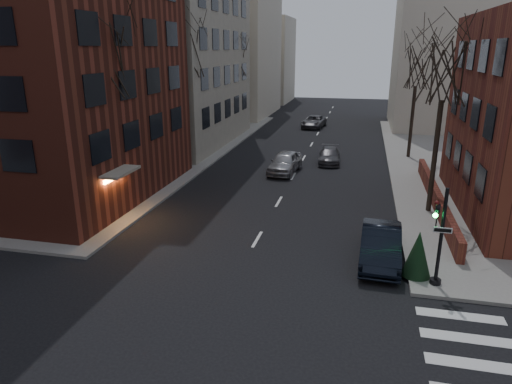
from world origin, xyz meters
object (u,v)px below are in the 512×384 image
at_px(tree_left_b, 187,51).
at_px(tree_right_a, 445,70).
at_px(car_lane_far, 314,122).
at_px(tree_left_a, 103,61).
at_px(streetlamp_far, 246,93).
at_px(evergreen_shrub, 418,254).
at_px(traffic_signal, 439,243).
at_px(tree_left_c, 236,59).
at_px(tree_right_b, 417,68).
at_px(parked_sedan, 381,245).
at_px(streetlamp_near, 177,120).
at_px(sandwich_board, 415,261).
at_px(car_lane_gray, 329,156).
at_px(car_lane_silver, 285,162).

distance_m(tree_left_b, tree_right_a, 19.35).
bearing_deg(car_lane_far, tree_left_a, -97.86).
relative_size(streetlamp_far, evergreen_shrub, 3.21).
bearing_deg(traffic_signal, tree_left_c, 118.36).
relative_size(tree_right_b, evergreen_shrub, 4.69).
bearing_deg(tree_left_a, evergreen_shrub, -15.42).
relative_size(tree_left_a, parked_sedan, 2.11).
xyz_separation_m(streetlamp_near, streetlamp_far, (0.00, 20.00, 0.00)).
xyz_separation_m(tree_left_a, tree_right_a, (17.60, 4.00, -0.44)).
distance_m(tree_left_c, streetlamp_near, 18.40).
height_order(car_lane_far, sandwich_board, car_lane_far).
distance_m(streetlamp_far, parked_sedan, 34.37).
height_order(parked_sedan, car_lane_gray, parked_sedan).
distance_m(tree_right_a, streetlamp_far, 29.65).
bearing_deg(streetlamp_near, evergreen_shrub, -38.75).
relative_size(tree_right_b, car_lane_gray, 2.18).
bearing_deg(car_lane_far, streetlamp_near, -100.90).
distance_m(traffic_signal, streetlamp_near, 20.86).
xyz_separation_m(tree_right_a, parked_sedan, (-2.91, -7.16, -7.23)).
xyz_separation_m(tree_left_c, evergreen_shrub, (16.10, -30.44, -6.90)).
height_order(tree_left_b, car_lane_far, tree_left_b).
bearing_deg(tree_right_a, tree_left_c, 128.66).
relative_size(tree_left_b, streetlamp_near, 1.72).
relative_size(tree_left_c, sandwich_board, 11.71).
height_order(tree_left_a, tree_left_c, tree_left_a).
bearing_deg(streetlamp_near, sandwich_board, -37.64).
distance_m(tree_left_b, parked_sedan, 22.61).
relative_size(tree_right_b, car_lane_silver, 1.94).
height_order(tree_left_b, parked_sedan, tree_left_b).
bearing_deg(tree_right_b, sandwich_board, -93.91).
distance_m(traffic_signal, tree_right_b, 23.71).
bearing_deg(car_lane_far, car_lane_gray, -73.61).
height_order(traffic_signal, parked_sedan, traffic_signal).
height_order(tree_left_a, tree_right_a, tree_left_a).
relative_size(traffic_signal, tree_right_b, 0.44).
distance_m(tree_left_c, tree_right_b, 19.34).
relative_size(tree_right_b, car_lane_far, 1.82).
bearing_deg(car_lane_far, tree_right_a, -64.95).
bearing_deg(streetlamp_far, traffic_signal, -63.94).
xyz_separation_m(traffic_signal, tree_right_b, (0.86, 23.01, 5.68)).
relative_size(tree_left_b, evergreen_shrub, 5.52).
distance_m(tree_right_b, car_lane_silver, 13.70).
bearing_deg(streetlamp_far, evergreen_shrub, -64.46).
height_order(tree_right_b, streetlamp_near, tree_right_b).
height_order(tree_left_a, tree_right_b, tree_left_a).
height_order(tree_right_b, sandwich_board, tree_right_b).
bearing_deg(sandwich_board, tree_right_b, 68.29).
distance_m(car_lane_silver, evergreen_shrub, 17.40).
height_order(tree_left_b, streetlamp_near, tree_left_b).
distance_m(streetlamp_near, parked_sedan, 18.30).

